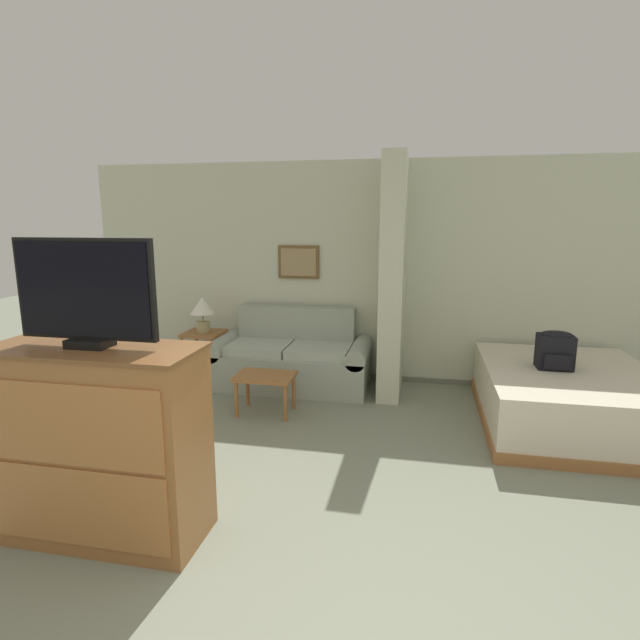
{
  "coord_description": "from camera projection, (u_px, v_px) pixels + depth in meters",
  "views": [
    {
      "loc": [
        0.25,
        -1.79,
        1.92
      ],
      "look_at": [
        -0.62,
        2.45,
        1.05
      ],
      "focal_mm": 28.0,
      "sensor_mm": 36.0,
      "label": 1
    }
  ],
  "objects": [
    {
      "name": "wall_back",
      "position": [
        400.0,
        274.0,
        5.88
      ],
      "size": [
        7.67,
        0.16,
        2.6
      ],
      "color": "beige",
      "rests_on": "ground_plane"
    },
    {
      "name": "wall_partition_pillar",
      "position": [
        393.0,
        278.0,
        5.43
      ],
      "size": [
        0.24,
        0.84,
        2.6
      ],
      "color": "beige",
      "rests_on": "ground_plane"
    },
    {
      "name": "couch",
      "position": [
        291.0,
        359.0,
        5.85
      ],
      "size": [
        1.84,
        0.84,
        0.9
      ],
      "color": "#99A393",
      "rests_on": "ground_plane"
    },
    {
      "name": "coffee_table",
      "position": [
        265.0,
        380.0,
        5.0
      ],
      "size": [
        0.58,
        0.41,
        0.4
      ],
      "color": "#996033",
      "rests_on": "ground_plane"
    },
    {
      "name": "side_table",
      "position": [
        204.0,
        340.0,
        6.04
      ],
      "size": [
        0.45,
        0.45,
        0.59
      ],
      "color": "#996033",
      "rests_on": "ground_plane"
    },
    {
      "name": "table_lamp",
      "position": [
        203.0,
        309.0,
        5.97
      ],
      "size": [
        0.3,
        0.3,
        0.42
      ],
      "color": "tan",
      "rests_on": "side_table"
    },
    {
      "name": "tv_dresser",
      "position": [
        99.0,
        443.0,
        3.01
      ],
      "size": [
        1.28,
        0.53,
        1.2
      ],
      "color": "#996033",
      "rests_on": "ground_plane"
    },
    {
      "name": "tv",
      "position": [
        85.0,
        293.0,
        2.83
      ],
      "size": [
        0.86,
        0.16,
        0.63
      ],
      "color": "black",
      "rests_on": "tv_dresser"
    },
    {
      "name": "bed",
      "position": [
        567.0,
        396.0,
        4.73
      ],
      "size": [
        1.55,
        1.94,
        0.55
      ],
      "color": "#996033",
      "rests_on": "ground_plane"
    },
    {
      "name": "backpack",
      "position": [
        555.0,
        349.0,
        4.67
      ],
      "size": [
        0.32,
        0.26,
        0.36
      ],
      "color": "black",
      "rests_on": "bed"
    }
  ]
}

